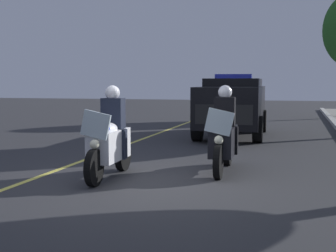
# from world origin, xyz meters

# --- Properties ---
(ground_plane) EXTENTS (80.00, 80.00, 0.00)m
(ground_plane) POSITION_xyz_m (0.00, 0.00, 0.00)
(ground_plane) COLOR #333335
(lane_stripe_center) EXTENTS (48.00, 0.12, 0.01)m
(lane_stripe_center) POSITION_xyz_m (0.00, -2.17, 0.00)
(lane_stripe_center) COLOR #E0D14C
(lane_stripe_center) RESTS_ON ground
(police_motorcycle_lead_left) EXTENTS (2.14, 0.58, 1.72)m
(police_motorcycle_lead_left) POSITION_xyz_m (-0.24, -0.84, 0.70)
(police_motorcycle_lead_left) COLOR black
(police_motorcycle_lead_left) RESTS_ON ground
(police_motorcycle_lead_right) EXTENTS (2.14, 0.58, 1.72)m
(police_motorcycle_lead_right) POSITION_xyz_m (-1.39, 1.11, 0.70)
(police_motorcycle_lead_right) COLOR black
(police_motorcycle_lead_right) RESTS_ON ground
(police_suv) EXTENTS (4.96, 2.19, 2.05)m
(police_suv) POSITION_xyz_m (-7.71, 0.45, 1.07)
(police_suv) COLOR black
(police_suv) RESTS_ON ground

